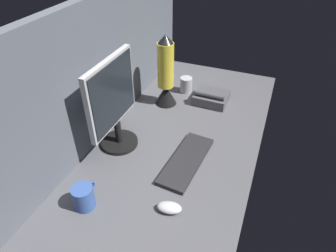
{
  "coord_description": "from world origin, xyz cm",
  "views": [
    {
      "loc": [
        -102.22,
        -38.43,
        94.37
      ],
      "look_at": [
        -3.53,
        0.0,
        14.0
      ],
      "focal_mm": 31.46,
      "sensor_mm": 36.0,
      "label": 1
    }
  ],
  "objects_px": {
    "mug_steel": "(186,85)",
    "lava_lamp": "(166,77)",
    "keyboard": "(186,161)",
    "monitor": "(113,103)",
    "mug_ceramic_blue": "(84,197)",
    "mouse": "(169,208)",
    "desk_phone": "(211,97)"
  },
  "relations": [
    {
      "from": "keyboard",
      "to": "mug_steel",
      "type": "distance_m",
      "value": 0.63
    },
    {
      "from": "monitor",
      "to": "mug_steel",
      "type": "distance_m",
      "value": 0.64
    },
    {
      "from": "mug_ceramic_blue",
      "to": "mug_steel",
      "type": "bearing_deg",
      "value": -4.67
    },
    {
      "from": "mouse",
      "to": "desk_phone",
      "type": "relative_size",
      "value": 0.5
    },
    {
      "from": "keyboard",
      "to": "mouse",
      "type": "distance_m",
      "value": 0.28
    },
    {
      "from": "keyboard",
      "to": "mug_steel",
      "type": "xyz_separation_m",
      "value": [
        0.6,
        0.21,
        0.04
      ]
    },
    {
      "from": "mug_steel",
      "to": "monitor",
      "type": "bearing_deg",
      "value": 166.33
    },
    {
      "from": "mug_steel",
      "to": "mug_ceramic_blue",
      "type": "height_order",
      "value": "mug_ceramic_blue"
    },
    {
      "from": "desk_phone",
      "to": "mug_ceramic_blue",
      "type": "bearing_deg",
      "value": 164.22
    },
    {
      "from": "monitor",
      "to": "mouse",
      "type": "height_order",
      "value": "monitor"
    },
    {
      "from": "keyboard",
      "to": "mug_ceramic_blue",
      "type": "bearing_deg",
      "value": 146.94
    },
    {
      "from": "mouse",
      "to": "desk_phone",
      "type": "height_order",
      "value": "desk_phone"
    },
    {
      "from": "mug_steel",
      "to": "desk_phone",
      "type": "height_order",
      "value": "mug_steel"
    },
    {
      "from": "monitor",
      "to": "keyboard",
      "type": "xyz_separation_m",
      "value": [
        -0.0,
        -0.35,
        -0.23
      ]
    },
    {
      "from": "monitor",
      "to": "desk_phone",
      "type": "distance_m",
      "value": 0.66
    },
    {
      "from": "monitor",
      "to": "mug_ceramic_blue",
      "type": "relative_size",
      "value": 3.78
    },
    {
      "from": "mouse",
      "to": "lava_lamp",
      "type": "xyz_separation_m",
      "value": [
        0.71,
        0.3,
        0.16
      ]
    },
    {
      "from": "monitor",
      "to": "desk_phone",
      "type": "relative_size",
      "value": 2.29
    },
    {
      "from": "mouse",
      "to": "mug_steel",
      "type": "relative_size",
      "value": 1.01
    },
    {
      "from": "monitor",
      "to": "mug_steel",
      "type": "xyz_separation_m",
      "value": [
        0.6,
        -0.15,
        -0.19
      ]
    },
    {
      "from": "keyboard",
      "to": "desk_phone",
      "type": "bearing_deg",
      "value": 7.98
    },
    {
      "from": "mug_steel",
      "to": "mug_ceramic_blue",
      "type": "xyz_separation_m",
      "value": [
        -0.97,
        0.08,
        0.0
      ]
    },
    {
      "from": "mug_ceramic_blue",
      "to": "desk_phone",
      "type": "height_order",
      "value": "mug_ceramic_blue"
    },
    {
      "from": "monitor",
      "to": "desk_phone",
      "type": "xyz_separation_m",
      "value": [
        0.54,
        -0.32,
        -0.21
      ]
    },
    {
      "from": "mouse",
      "to": "mug_steel",
      "type": "xyz_separation_m",
      "value": [
        0.87,
        0.23,
        0.03
      ]
    },
    {
      "from": "keyboard",
      "to": "mouse",
      "type": "xyz_separation_m",
      "value": [
        -0.28,
        -0.02,
        0.01
      ]
    },
    {
      "from": "mug_ceramic_blue",
      "to": "lava_lamp",
      "type": "relative_size",
      "value": 0.28
    },
    {
      "from": "monitor",
      "to": "mug_ceramic_blue",
      "type": "height_order",
      "value": "monitor"
    },
    {
      "from": "mug_steel",
      "to": "lava_lamp",
      "type": "height_order",
      "value": "lava_lamp"
    },
    {
      "from": "keyboard",
      "to": "mouse",
      "type": "bearing_deg",
      "value": -170.17
    },
    {
      "from": "keyboard",
      "to": "mug_steel",
      "type": "bearing_deg",
      "value": 23.9
    },
    {
      "from": "desk_phone",
      "to": "mug_steel",
      "type": "bearing_deg",
      "value": 70.98
    }
  ]
}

